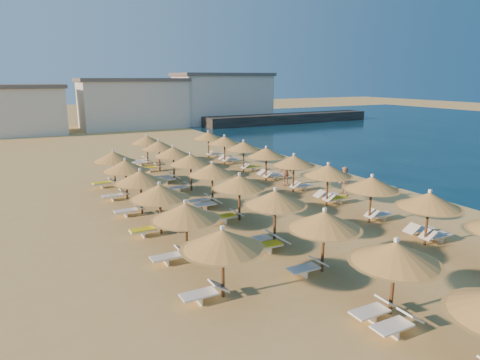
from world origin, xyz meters
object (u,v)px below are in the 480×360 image
jetty (289,118)px  parasol_row_west (225,176)px  beachgoer_c (286,174)px  beachgoer_b (345,181)px  parasol_row_east (310,166)px

jetty → parasol_row_west: size_ratio=0.88×
jetty → parasol_row_west: (-30.43, -38.59, 1.32)m
beachgoer_c → parasol_row_west: bearing=-130.5°
beachgoer_b → jetty: bearing=146.5°
beachgoer_b → beachgoer_c: beachgoer_b is taller
jetty → beachgoer_c: size_ratio=18.00×
parasol_row_east → beachgoer_b: size_ratio=18.48×
parasol_row_east → parasol_row_west: same height
parasol_row_west → beachgoer_c: bearing=28.4°
parasol_row_west → jetty: bearing=51.7°
jetty → beachgoer_b: size_ratio=16.17×
jetty → beachgoer_c: 42.60m
beachgoer_b → beachgoer_c: bearing=-158.0°
beachgoer_c → jetty: bearing=76.6°
parasol_row_east → parasol_row_west: 5.84m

